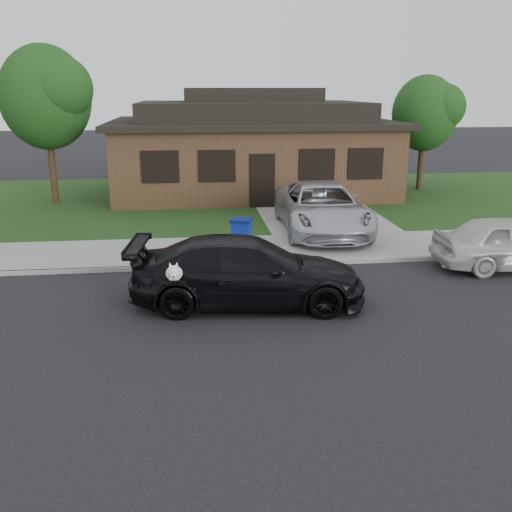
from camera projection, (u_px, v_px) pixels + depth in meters
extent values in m
plane|color=black|center=(141.00, 320.00, 12.13)|extent=(120.00, 120.00, 0.00)
cube|color=gray|center=(154.00, 253.00, 16.88)|extent=(60.00, 3.00, 0.12)
cube|color=gray|center=(151.00, 268.00, 15.45)|extent=(60.00, 0.12, 0.12)
cube|color=#193814|center=(164.00, 202.00, 24.50)|extent=(60.00, 13.00, 0.13)
cube|color=gray|center=(316.00, 213.00, 22.31)|extent=(4.50, 13.00, 0.14)
imported|color=black|center=(248.00, 272.00, 12.86)|extent=(5.47, 2.68, 1.53)
ellipsoid|color=white|center=(174.00, 273.00, 11.66)|extent=(0.34, 0.40, 0.30)
sphere|color=white|center=(174.00, 272.00, 11.41)|extent=(0.26, 0.26, 0.26)
cube|color=white|center=(174.00, 276.00, 11.30)|extent=(0.09, 0.12, 0.08)
sphere|color=black|center=(174.00, 277.00, 11.25)|extent=(0.04, 0.04, 0.04)
cone|color=white|center=(170.00, 265.00, 11.41)|extent=(0.11, 0.11, 0.14)
cone|color=white|center=(177.00, 265.00, 11.43)|extent=(0.11, 0.11, 0.14)
imported|color=silver|center=(322.00, 208.00, 18.89)|extent=(2.83, 5.80, 1.59)
cube|color=navy|center=(242.00, 236.00, 16.89)|extent=(0.67, 0.67, 0.85)
cube|color=#07115A|center=(241.00, 220.00, 16.76)|extent=(0.73, 0.73, 0.09)
cylinder|color=black|center=(236.00, 250.00, 16.73)|extent=(0.09, 0.14, 0.13)
cylinder|color=black|center=(249.00, 250.00, 16.77)|extent=(0.09, 0.14, 0.13)
cube|color=#422B1C|center=(251.00, 159.00, 26.41)|extent=(12.00, 8.00, 3.00)
cube|color=black|center=(251.00, 123.00, 25.95)|extent=(12.60, 8.60, 0.25)
cube|color=black|center=(251.00, 111.00, 25.80)|extent=(10.00, 6.50, 0.80)
cube|color=black|center=(251.00, 95.00, 25.61)|extent=(6.00, 3.50, 0.60)
cube|color=black|center=(262.00, 180.00, 22.68)|extent=(1.00, 0.06, 2.10)
cube|color=black|center=(160.00, 167.00, 22.08)|extent=(1.30, 0.05, 1.10)
cube|color=black|center=(217.00, 166.00, 22.32)|extent=(1.30, 0.05, 1.10)
cube|color=black|center=(317.00, 164.00, 22.76)|extent=(1.30, 0.05, 1.10)
cube|color=black|center=(365.00, 164.00, 22.98)|extent=(1.30, 0.05, 1.10)
cylinder|color=#332114|center=(53.00, 173.00, 23.64)|extent=(0.28, 0.28, 2.48)
ellipsoid|color=#143811|center=(46.00, 97.00, 22.78)|extent=(3.60, 3.60, 4.14)
sphere|color=#26591E|center=(60.00, 88.00, 22.24)|extent=(2.52, 2.52, 2.52)
cylinder|color=#332114|center=(420.00, 168.00, 26.96)|extent=(0.28, 0.28, 2.03)
ellipsoid|color=#143811|center=(425.00, 113.00, 26.25)|extent=(3.00, 3.00, 3.45)
sphere|color=#26591E|center=(442.00, 107.00, 25.80)|extent=(2.10, 2.10, 2.10)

